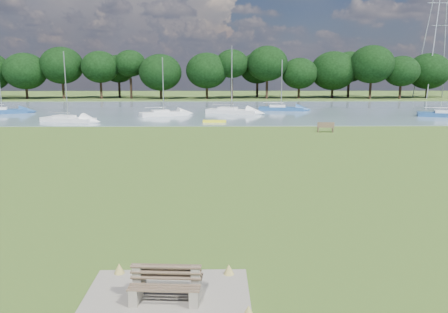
{
  "coord_description": "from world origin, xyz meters",
  "views": [
    {
      "loc": [
        1.29,
        -24.14,
        5.71
      ],
      "look_at": [
        1.63,
        -2.0,
        1.4
      ],
      "focal_mm": 35.0,
      "sensor_mm": 36.0,
      "label": 1
    }
  ],
  "objects_px": {
    "sailboat_2": "(163,112)",
    "sailboat_7": "(231,110)",
    "riverbank_bench": "(326,127)",
    "kayak": "(215,121)",
    "sailboat_4": "(281,107)",
    "bench_pair": "(166,284)",
    "sailboat_1": "(1,110)",
    "pylon": "(443,2)",
    "sailboat_5": "(67,118)"
  },
  "relations": [
    {
      "from": "sailboat_2",
      "to": "sailboat_5",
      "type": "relative_size",
      "value": 0.94
    },
    {
      "from": "riverbank_bench",
      "to": "kayak",
      "type": "distance_m",
      "value": 13.43
    },
    {
      "from": "kayak",
      "to": "sailboat_5",
      "type": "relative_size",
      "value": 0.33
    },
    {
      "from": "kayak",
      "to": "sailboat_5",
      "type": "xyz_separation_m",
      "value": [
        -17.01,
        1.04,
        0.29
      ]
    },
    {
      "from": "bench_pair",
      "to": "sailboat_4",
      "type": "relative_size",
      "value": 0.25
    },
    {
      "from": "bench_pair",
      "to": "sailboat_1",
      "type": "relative_size",
      "value": 0.19
    },
    {
      "from": "riverbank_bench",
      "to": "pylon",
      "type": "xyz_separation_m",
      "value": [
        36.56,
        52.74,
        19.38
      ]
    },
    {
      "from": "kayak",
      "to": "pylon",
      "type": "xyz_separation_m",
      "value": [
        47.26,
        44.63,
        19.7
      ]
    },
    {
      "from": "sailboat_4",
      "to": "sailboat_7",
      "type": "xyz_separation_m",
      "value": [
        -7.48,
        -4.41,
        0.04
      ]
    },
    {
      "from": "bench_pair",
      "to": "sailboat_7",
      "type": "bearing_deg",
      "value": 90.04
    },
    {
      "from": "pylon",
      "to": "kayak",
      "type": "bearing_deg",
      "value": -136.64
    },
    {
      "from": "bench_pair",
      "to": "sailboat_2",
      "type": "xyz_separation_m",
      "value": [
        -5.79,
        47.03,
        0.03
      ]
    },
    {
      "from": "sailboat_2",
      "to": "sailboat_5",
      "type": "height_order",
      "value": "sailboat_5"
    },
    {
      "from": "riverbank_bench",
      "to": "sailboat_7",
      "type": "relative_size",
      "value": 0.18
    },
    {
      "from": "sailboat_2",
      "to": "sailboat_5",
      "type": "distance_m",
      "value": 12.21
    },
    {
      "from": "sailboat_2",
      "to": "bench_pair",
      "type": "bearing_deg",
      "value": -107.76
    },
    {
      "from": "kayak",
      "to": "sailboat_1",
      "type": "bearing_deg",
      "value": 160.93
    },
    {
      "from": "sailboat_4",
      "to": "sailboat_7",
      "type": "bearing_deg",
      "value": -139.76
    },
    {
      "from": "riverbank_bench",
      "to": "bench_pair",
      "type": "bearing_deg",
      "value": -105.34
    },
    {
      "from": "pylon",
      "to": "sailboat_5",
      "type": "xyz_separation_m",
      "value": [
        -64.27,
        -43.59,
        -19.41
      ]
    },
    {
      "from": "riverbank_bench",
      "to": "sailboat_4",
      "type": "distance_m",
      "value": 23.34
    },
    {
      "from": "riverbank_bench",
      "to": "sailboat_2",
      "type": "height_order",
      "value": "sailboat_2"
    },
    {
      "from": "pylon",
      "to": "sailboat_2",
      "type": "height_order",
      "value": "pylon"
    },
    {
      "from": "sailboat_7",
      "to": "sailboat_2",
      "type": "bearing_deg",
      "value": -137.95
    },
    {
      "from": "bench_pair",
      "to": "sailboat_2",
      "type": "bearing_deg",
      "value": 100.69
    },
    {
      "from": "riverbank_bench",
      "to": "sailboat_7",
      "type": "distance_m",
      "value": 20.72
    },
    {
      "from": "sailboat_4",
      "to": "sailboat_5",
      "type": "relative_size",
      "value": 0.93
    },
    {
      "from": "sailboat_2",
      "to": "pylon",
      "type": "bearing_deg",
      "value": 9.61
    },
    {
      "from": "sailboat_4",
      "to": "sailboat_5",
      "type": "xyz_separation_m",
      "value": [
        -26.72,
        -14.18,
        -0.05
      ]
    },
    {
      "from": "sailboat_1",
      "to": "sailboat_7",
      "type": "relative_size",
      "value": 1.05
    },
    {
      "from": "riverbank_bench",
      "to": "pylon",
      "type": "relative_size",
      "value": 0.05
    },
    {
      "from": "sailboat_1",
      "to": "sailboat_4",
      "type": "xyz_separation_m",
      "value": [
        39.11,
        4.17,
        -0.06
      ]
    },
    {
      "from": "sailboat_4",
      "to": "sailboat_2",
      "type": "bearing_deg",
      "value": -145.61
    },
    {
      "from": "kayak",
      "to": "sailboat_1",
      "type": "height_order",
      "value": "sailboat_1"
    },
    {
      "from": "bench_pair",
      "to": "sailboat_1",
      "type": "distance_m",
      "value": 57.88
    },
    {
      "from": "sailboat_7",
      "to": "bench_pair",
      "type": "bearing_deg",
      "value": -70.9
    },
    {
      "from": "kayak",
      "to": "sailboat_2",
      "type": "xyz_separation_m",
      "value": [
        -6.75,
        7.66,
        0.34
      ]
    },
    {
      "from": "sailboat_2",
      "to": "sailboat_7",
      "type": "bearing_deg",
      "value": -5.46
    },
    {
      "from": "riverbank_bench",
      "to": "sailboat_1",
      "type": "xyz_separation_m",
      "value": [
        -40.1,
        19.15,
        0.09
      ]
    },
    {
      "from": "riverbank_bench",
      "to": "sailboat_4",
      "type": "relative_size",
      "value": 0.22
    },
    {
      "from": "riverbank_bench",
      "to": "sailboat_1",
      "type": "bearing_deg",
      "value": 159.59
    },
    {
      "from": "sailboat_2",
      "to": "sailboat_4",
      "type": "height_order",
      "value": "sailboat_2"
    },
    {
      "from": "pylon",
      "to": "riverbank_bench",
      "type": "bearing_deg",
      "value": -124.73
    },
    {
      "from": "kayak",
      "to": "pylon",
      "type": "height_order",
      "value": "pylon"
    },
    {
      "from": "pylon",
      "to": "sailboat_1",
      "type": "height_order",
      "value": "pylon"
    },
    {
      "from": "pylon",
      "to": "sailboat_4",
      "type": "bearing_deg",
      "value": -141.93
    },
    {
      "from": "bench_pair",
      "to": "riverbank_bench",
      "type": "height_order",
      "value": "bench_pair"
    },
    {
      "from": "sailboat_7",
      "to": "riverbank_bench",
      "type": "bearing_deg",
      "value": -43.12
    },
    {
      "from": "sailboat_7",
      "to": "sailboat_5",
      "type": "bearing_deg",
      "value": -130.34
    },
    {
      "from": "kayak",
      "to": "sailboat_7",
      "type": "distance_m",
      "value": 11.04
    }
  ]
}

